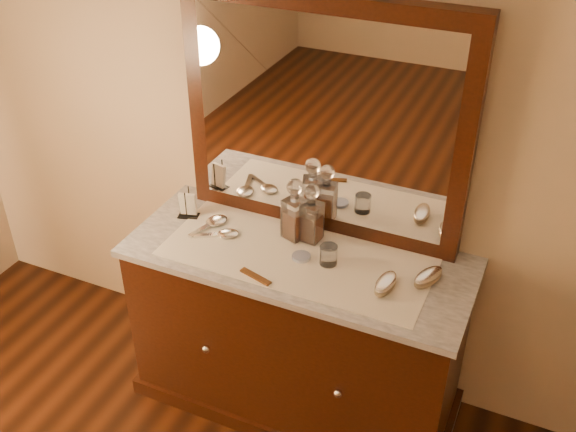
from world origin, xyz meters
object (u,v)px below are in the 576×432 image
object	(u,v)px
mirror_frame	(324,120)
hand_mirror_inner	(224,234)
napkin_rack	(188,206)
brush_near	(386,284)
decanter_left	(295,215)
decanter_right	(311,218)
pin_dish	(301,257)
comb	(256,277)
dresser_cabinet	(297,334)
hand_mirror_outer	(214,222)
brush_far	(428,277)

from	to	relation	value
mirror_frame	hand_mirror_inner	xyz separation A→B (m)	(-0.34, -0.25, -0.49)
napkin_rack	brush_near	size ratio (longest dim) A/B	0.87
napkin_rack	decanter_left	bearing A→B (deg)	5.01
decanter_right	pin_dish	bearing A→B (deg)	-83.31
mirror_frame	comb	size ratio (longest dim) A/B	8.23
dresser_cabinet	comb	world-z (taller)	comb
pin_dish	hand_mirror_outer	bearing A→B (deg)	170.85
comb	brush_far	size ratio (longest dim) A/B	0.87
brush_near	napkin_rack	bearing A→B (deg)	172.24
mirror_frame	decanter_right	xyz separation A→B (m)	(0.01, -0.12, -0.39)
pin_dish	decanter_right	world-z (taller)	decanter_right
hand_mirror_outer	dresser_cabinet	bearing A→B (deg)	-6.91
mirror_frame	pin_dish	bearing A→B (deg)	-84.86
decanter_left	decanter_right	xyz separation A→B (m)	(0.07, 0.01, -0.00)
brush_near	pin_dish	bearing A→B (deg)	173.23
decanter_right	napkin_rack	bearing A→B (deg)	-174.48
dresser_cabinet	comb	size ratio (longest dim) A/B	9.60
hand_mirror_outer	napkin_rack	bearing A→B (deg)	174.17
decanter_right	brush_near	size ratio (longest dim) A/B	1.73
brush_far	hand_mirror_outer	xyz separation A→B (m)	(-0.96, 0.01, -0.01)
decanter_right	brush_near	bearing A→B (deg)	-25.65
brush_near	hand_mirror_outer	world-z (taller)	brush_near
comb	hand_mirror_outer	bearing A→B (deg)	158.09
comb	decanter_left	size ratio (longest dim) A/B	0.52
comb	brush_far	bearing A→B (deg)	38.12
decanter_left	hand_mirror_outer	size ratio (longest dim) A/B	1.29
brush_near	brush_far	world-z (taller)	same
hand_mirror_outer	hand_mirror_inner	bearing A→B (deg)	-35.22
pin_dish	brush_far	distance (m)	0.51
pin_dish	decanter_left	bearing A→B (deg)	123.79
comb	dresser_cabinet	bearing A→B (deg)	82.77
napkin_rack	decanter_right	world-z (taller)	decanter_right
mirror_frame	pin_dish	world-z (taller)	mirror_frame
brush_near	hand_mirror_inner	distance (m)	0.74
brush_far	hand_mirror_inner	distance (m)	0.87
hand_mirror_inner	hand_mirror_outer	bearing A→B (deg)	144.78
comb	decanter_left	world-z (taller)	decanter_left
dresser_cabinet	pin_dish	xyz separation A→B (m)	(0.02, -0.02, 0.45)
pin_dish	napkin_rack	size ratio (longest dim) A/B	0.56
mirror_frame	comb	world-z (taller)	mirror_frame
hand_mirror_inner	napkin_rack	bearing A→B (deg)	161.56
napkin_rack	hand_mirror_inner	distance (m)	0.24
mirror_frame	dresser_cabinet	bearing A→B (deg)	-90.00
dresser_cabinet	hand_mirror_inner	xyz separation A→B (m)	(-0.34, -0.01, 0.45)
comb	mirror_frame	bearing A→B (deg)	94.81
brush_near	decanter_right	bearing A→B (deg)	154.35
comb	brush_near	world-z (taller)	brush_near
pin_dish	hand_mirror_inner	world-z (taller)	hand_mirror_inner
comb	decanter_left	xyz separation A→B (m)	(0.03, 0.32, 0.10)
brush_near	mirror_frame	bearing A→B (deg)	141.72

